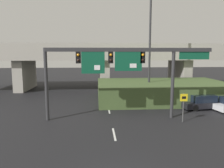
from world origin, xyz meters
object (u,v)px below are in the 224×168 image
speed_limit_sign (184,103)px  parked_sedan_near_right (203,102)px  signal_gantry (122,62)px  highway_light_pole_near (150,37)px

speed_limit_sign → parked_sedan_near_right: 5.68m
signal_gantry → speed_limit_sign: bearing=-14.7°
signal_gantry → speed_limit_sign: 6.00m
signal_gantry → parked_sedan_near_right: size_ratio=2.91×
speed_limit_sign → highway_light_pole_near: (-0.78, 8.55, 5.91)m
parked_sedan_near_right → speed_limit_sign: bearing=-138.8°
signal_gantry → highway_light_pole_near: 8.77m
speed_limit_sign → parked_sedan_near_right: (3.76, 4.16, -0.89)m
highway_light_pole_near → parked_sedan_near_right: bearing=-44.0°
highway_light_pole_near → speed_limit_sign: bearing=-84.8°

